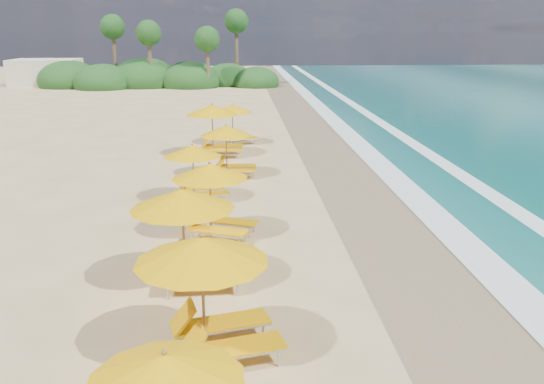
% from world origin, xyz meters
% --- Properties ---
extents(ground, '(160.00, 160.00, 0.00)m').
position_xyz_m(ground, '(0.00, 0.00, 0.00)').
color(ground, '#D6B87E').
rests_on(ground, ground).
extents(wet_sand, '(4.00, 160.00, 0.01)m').
position_xyz_m(wet_sand, '(4.00, 0.00, 0.01)').
color(wet_sand, '#8A7852').
rests_on(wet_sand, ground).
extents(surf_foam, '(4.00, 160.00, 0.01)m').
position_xyz_m(surf_foam, '(6.70, 0.00, 0.03)').
color(surf_foam, white).
rests_on(surf_foam, ground).
extents(station_2, '(3.12, 3.02, 2.52)m').
position_xyz_m(station_2, '(-1.52, -7.07, 1.41)').
color(station_2, olive).
rests_on(station_2, ground).
extents(station_3, '(2.79, 2.59, 2.53)m').
position_xyz_m(station_3, '(-2.16, -3.91, 1.41)').
color(station_3, olive).
rests_on(station_3, ground).
extents(station_4, '(2.97, 2.92, 2.31)m').
position_xyz_m(station_4, '(-1.70, -0.56, 1.29)').
color(station_4, olive).
rests_on(station_4, ground).
extents(station_5, '(2.63, 2.55, 2.11)m').
position_xyz_m(station_5, '(-2.49, 3.25, 1.18)').
color(station_5, olive).
rests_on(station_5, ground).
extents(station_6, '(2.41, 2.23, 2.24)m').
position_xyz_m(station_6, '(-1.34, 6.66, 1.25)').
color(station_6, olive).
rests_on(station_6, ground).
extents(station_7, '(2.87, 2.68, 2.59)m').
position_xyz_m(station_7, '(-2.06, 10.73, 1.45)').
color(station_7, olive).
rests_on(station_7, ground).
extents(station_8, '(2.86, 2.83, 2.20)m').
position_xyz_m(station_8, '(-1.15, 13.72, 1.23)').
color(station_8, olive).
rests_on(station_8, ground).
extents(treeline, '(25.80, 8.80, 9.74)m').
position_xyz_m(treeline, '(-9.94, 45.51, 1.00)').
color(treeline, '#163D14').
rests_on(treeline, ground).
extents(beach_building, '(7.00, 5.00, 2.80)m').
position_xyz_m(beach_building, '(-22.00, 48.00, 1.40)').
color(beach_building, beige).
rests_on(beach_building, ground).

